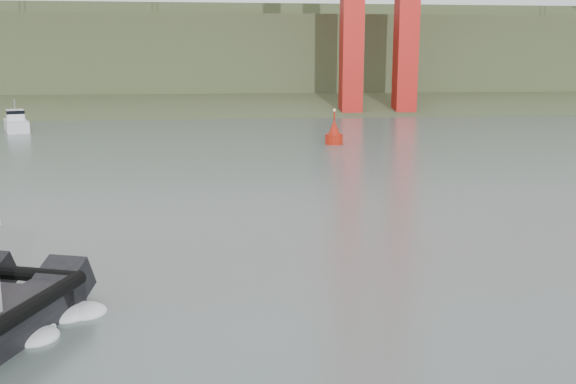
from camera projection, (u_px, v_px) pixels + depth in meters
name	position (u px, v px, depth m)	size (l,w,h in m)	color
ground	(280.00, 343.00, 18.68)	(400.00, 400.00, 0.00)	#4F5E5B
headlands	(221.00, 64.00, 139.30)	(500.00, 105.36, 27.12)	#384B2B
motorboat	(16.00, 123.00, 73.10)	(4.50, 7.25, 3.78)	white
nav_buoy	(334.00, 134.00, 61.82)	(1.74, 1.74, 3.62)	#B31C0C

